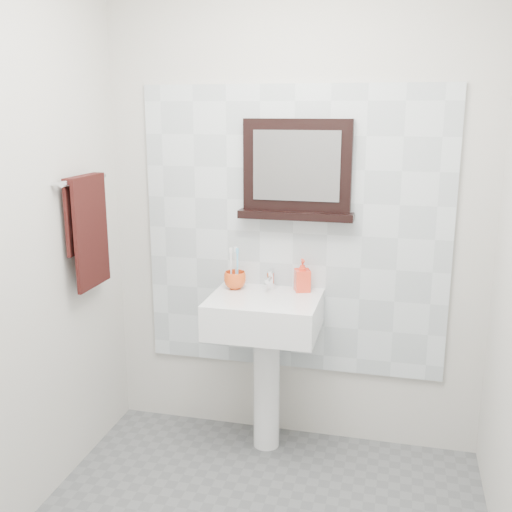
{
  "coord_description": "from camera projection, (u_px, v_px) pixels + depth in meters",
  "views": [
    {
      "loc": [
        0.53,
        -1.93,
        1.78
      ],
      "look_at": [
        -0.07,
        0.55,
        1.15
      ],
      "focal_mm": 42.0,
      "sensor_mm": 36.0,
      "label": 1
    }
  ],
  "objects": [
    {
      "name": "toothbrushes",
      "position": [
        235.0,
        266.0,
        3.12
      ],
      "size": [
        0.05,
        0.04,
        0.21
      ],
      "color": "white",
      "rests_on": "toothbrush_cup"
    },
    {
      "name": "pedestal_sink",
      "position": [
        265.0,
        331.0,
        3.06
      ],
      "size": [
        0.55,
        0.44,
        0.96
      ],
      "color": "white",
      "rests_on": "ground"
    },
    {
      "name": "front_wall",
      "position": [
        69.0,
        425.0,
        1.03
      ],
      "size": [
        2.0,
        0.01,
        2.5
      ],
      "primitive_type": "cube",
      "color": "beige",
      "rests_on": "ground"
    },
    {
      "name": "towel_bar",
      "position": [
        83.0,
        180.0,
        2.86
      ],
      "size": [
        0.07,
        0.4,
        0.03
      ],
      "color": "silver",
      "rests_on": "left_wall"
    },
    {
      "name": "splashback",
      "position": [
        293.0,
        233.0,
        3.12
      ],
      "size": [
        1.6,
        0.02,
        1.5
      ],
      "primitive_type": "cube",
      "color": "silver",
      "rests_on": "back_wall"
    },
    {
      "name": "framed_mirror",
      "position": [
        297.0,
        172.0,
        3.01
      ],
      "size": [
        0.59,
        0.11,
        0.5
      ],
      "color": "black",
      "rests_on": "back_wall"
    },
    {
      "name": "toothbrush_cup",
      "position": [
        235.0,
        280.0,
        3.13
      ],
      "size": [
        0.15,
        0.15,
        0.09
      ],
      "primitive_type": "imported",
      "rotation": [
        0.0,
        0.0,
        -0.32
      ],
      "color": "#EA531B",
      "rests_on": "pedestal_sink"
    },
    {
      "name": "back_wall",
      "position": [
        294.0,
        213.0,
        3.11
      ],
      "size": [
        2.0,
        0.01,
        2.5
      ],
      "primitive_type": "cube",
      "color": "beige",
      "rests_on": "ground"
    },
    {
      "name": "hand_towel",
      "position": [
        88.0,
        223.0,
        2.91
      ],
      "size": [
        0.06,
        0.3,
        0.55
      ],
      "color": "black",
      "rests_on": "towel_bar"
    },
    {
      "name": "soap_dispenser",
      "position": [
        302.0,
        275.0,
        3.08
      ],
      "size": [
        0.1,
        0.1,
        0.17
      ],
      "primitive_type": "imported",
      "rotation": [
        0.0,
        0.0,
        0.36
      ],
      "color": "red",
      "rests_on": "pedestal_sink"
    }
  ]
}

